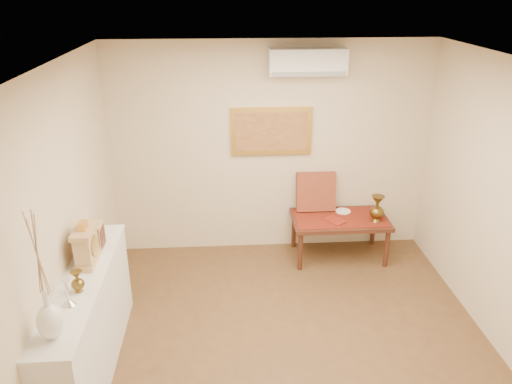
{
  "coord_description": "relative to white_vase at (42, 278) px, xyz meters",
  "views": [
    {
      "loc": [
        -0.59,
        -3.7,
        3.31
      ],
      "look_at": [
        -0.26,
        1.15,
        1.25
      ],
      "focal_mm": 35.0,
      "sensor_mm": 36.0,
      "label": 1
    }
  ],
  "objects": [
    {
      "name": "painting",
      "position": [
        1.83,
        2.98,
        0.13
      ],
      "size": [
        1.0,
        0.06,
        0.6
      ],
      "color": "gold",
      "rests_on": "wall_back"
    },
    {
      "name": "menu",
      "position": [
        2.6,
        2.55,
        -0.91
      ],
      "size": [
        0.29,
        0.31,
        0.01
      ],
      "primitive_type": "cube",
      "rotation": [
        0.0,
        0.0,
        0.62
      ],
      "color": "maroon",
      "rests_on": "table_cloth"
    },
    {
      "name": "table_cloth",
      "position": [
        2.68,
        2.64,
        -0.92
      ],
      "size": [
        1.14,
        0.59,
        0.01
      ],
      "primitive_type": "cube",
      "color": "maroon",
      "rests_on": "low_table"
    },
    {
      "name": "wooden_chest",
      "position": [
        0.01,
        1.3,
        -0.37
      ],
      "size": [
        0.16,
        0.21,
        0.24
      ],
      "color": "tan",
      "rests_on": "display_ledge"
    },
    {
      "name": "cushion",
      "position": [
        2.41,
        2.9,
        -0.66
      ],
      "size": [
        0.5,
        0.2,
        0.51
      ],
      "primitive_type": "cube",
      "rotation": [
        -0.21,
        0.0,
        0.0
      ],
      "color": "maroon",
      "rests_on": "table_cloth"
    },
    {
      "name": "white_vase",
      "position": [
        0.0,
        0.0,
        0.0
      ],
      "size": [
        0.19,
        0.19,
        0.98
      ],
      "primitive_type": null,
      "color": "white",
      "rests_on": "display_ledge"
    },
    {
      "name": "ac_unit",
      "position": [
        2.23,
        2.88,
        0.98
      ],
      "size": [
        0.9,
        0.25,
        0.3
      ],
      "color": "white",
      "rests_on": "wall_back"
    },
    {
      "name": "low_table",
      "position": [
        2.68,
        2.64,
        -0.99
      ],
      "size": [
        1.2,
        0.7,
        0.55
      ],
      "color": "#472115",
      "rests_on": "floor"
    },
    {
      "name": "display_ledge",
      "position": [
        0.01,
        0.76,
        -0.98
      ],
      "size": [
        0.37,
        2.02,
        0.98
      ],
      "color": "silver",
      "rests_on": "floor"
    },
    {
      "name": "brass_urn_tall",
      "position": [
        3.11,
        2.51,
        -0.71
      ],
      "size": [
        0.18,
        0.18,
        0.41
      ],
      "primitive_type": null,
      "color": "brown",
      "rests_on": "table_cloth"
    },
    {
      "name": "mantel_clock",
      "position": [
        0.01,
        1.01,
        -0.32
      ],
      "size": [
        0.17,
        0.36,
        0.41
      ],
      "color": "tan",
      "rests_on": "display_ledge"
    },
    {
      "name": "plate",
      "position": [
        2.76,
        2.81,
        -0.91
      ],
      "size": [
        0.2,
        0.2,
        0.01
      ],
      "primitive_type": "cylinder",
      "color": "white",
      "rests_on": "table_cloth"
    },
    {
      "name": "wall_left",
      "position": [
        -0.17,
        0.76,
        -0.12
      ],
      "size": [
        0.02,
        4.5,
        2.7
      ],
      "primitive_type": "cube",
      "color": "beige",
      "rests_on": "ground"
    },
    {
      "name": "floor",
      "position": [
        1.83,
        0.76,
        -1.47
      ],
      "size": [
        4.5,
        4.5,
        0.0
      ],
      "primitive_type": "plane",
      "color": "brown",
      "rests_on": "ground"
    },
    {
      "name": "candlestick",
      "position": [
        0.01,
        0.39,
        -0.38
      ],
      "size": [
        0.11,
        0.11,
        0.22
      ],
      "primitive_type": null,
      "color": "silver",
      "rests_on": "display_ledge"
    },
    {
      "name": "ceiling",
      "position": [
        1.83,
        0.76,
        1.23
      ],
      "size": [
        4.5,
        4.5,
        0.0
      ],
      "primitive_type": "plane",
      "rotation": [
        3.14,
        0.0,
        0.0
      ],
      "color": "silver",
      "rests_on": "ground"
    },
    {
      "name": "wall_back",
      "position": [
        1.83,
        3.01,
        -0.12
      ],
      "size": [
        4.0,
        0.02,
        2.7
      ],
      "primitive_type": "cube",
      "color": "beige",
      "rests_on": "ground"
    },
    {
      "name": "brass_urn_small",
      "position": [
        0.03,
        0.57,
        -0.37
      ],
      "size": [
        0.11,
        0.11,
        0.24
      ],
      "primitive_type": null,
      "color": "brown",
      "rests_on": "display_ledge"
    }
  ]
}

